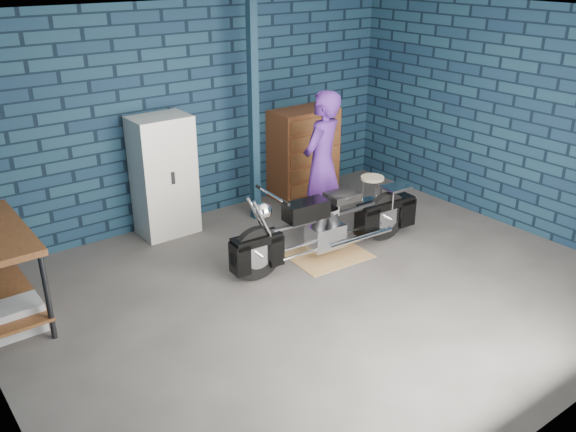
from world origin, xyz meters
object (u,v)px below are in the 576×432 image
(locker, at_px, (164,176))
(tool_chest, at_px, (304,153))
(person, at_px, (322,164))
(shop_stool, at_px, (371,196))
(motorcycle, at_px, (330,219))
(storage_bin, at_px, (16,318))

(locker, height_order, tool_chest, locker)
(person, bearing_deg, shop_stool, 154.74)
(motorcycle, relative_size, tool_chest, 1.71)
(storage_bin, xyz_separation_m, tool_chest, (4.23, 1.14, 0.48))
(storage_bin, relative_size, tool_chest, 0.37)
(tool_chest, bearing_deg, person, -118.82)
(person, height_order, shop_stool, person)
(person, distance_m, shop_stool, 1.02)
(person, relative_size, storage_bin, 3.85)
(storage_bin, bearing_deg, person, 0.63)
(motorcycle, bearing_deg, storage_bin, 174.07)
(motorcycle, bearing_deg, tool_chest, 63.85)
(storage_bin, distance_m, shop_stool, 4.45)
(motorcycle, distance_m, locker, 2.07)
(tool_chest, bearing_deg, motorcycle, -119.92)
(storage_bin, relative_size, shop_stool, 0.83)
(storage_bin, relative_size, locker, 0.31)
(shop_stool, bearing_deg, tool_chest, 100.67)
(person, height_order, locker, person)
(locker, bearing_deg, tool_chest, 0.00)
(shop_stool, bearing_deg, person, 176.79)
(person, distance_m, locker, 1.89)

